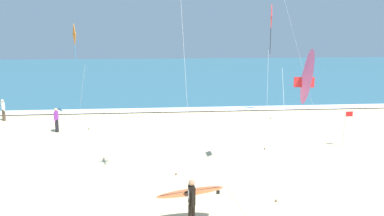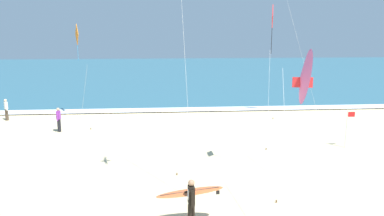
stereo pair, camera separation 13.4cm
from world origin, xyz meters
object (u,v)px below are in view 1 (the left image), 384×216
Objects in this scene: surfer_lead at (191,196)px; kite_diamond_amber_near at (75,36)px; kite_diamond_scarlet_low at (271,25)px; lifeguard_flag at (346,125)px; bystander_white_top at (3,110)px; bystander_purple_top at (56,120)px; kite_delta_rose_high at (304,77)px.

surfer_lead is 0.33× the size of kite_diamond_amber_near.
kite_diamond_amber_near is 0.92× the size of kite_diamond_scarlet_low.
surfer_lead is 12.36m from lifeguard_flag.
bystander_white_top is at bearing 158.60° from lifeguard_flag.
kite_diamond_scarlet_low is at bearing -34.75° from bystander_purple_top.
kite_diamond_scarlet_low is at bearing 50.98° from surfer_lead.
kite_diamond_amber_near is 4.37× the size of bystander_white_top.
kite_diamond_amber_near reaches higher than kite_delta_rose_high.
lifeguard_flag is (16.36, -9.18, -4.76)m from kite_diamond_amber_near.
kite_delta_rose_high reaches higher than bystander_white_top.
bystander_purple_top is 0.76× the size of lifeguard_flag.
lifeguard_flag is (9.40, 8.02, 0.22)m from surfer_lead.
kite_delta_rose_high reaches higher than bystander_purple_top.
kite_delta_rose_high is (9.31, -20.41, -0.66)m from kite_diamond_amber_near.
lifeguard_flag is at bearing -29.29° from kite_diamond_amber_near.
surfer_lead is 20.49m from bystander_white_top.
kite_delta_rose_high is 19.41m from bystander_purple_top.
surfer_lead is at bearing -53.54° from bystander_white_top.
bystander_purple_top is (4.65, -3.62, 0.00)m from bystander_white_top.
surfer_lead is 1.45× the size of bystander_purple_top.
kite_delta_rose_high is 3.80× the size of bystander_purple_top.
kite_diamond_amber_near reaches higher than bystander_white_top.
kite_diamond_amber_near is 16.47m from kite_diamond_scarlet_low.
kite_diamond_scarlet_low is at bearing -35.68° from bystander_white_top.
lifeguard_flag is at bearing -21.40° from bystander_white_top.
bystander_purple_top is (-11.49, 7.97, -5.86)m from kite_diamond_scarlet_low.
bystander_white_top is 1.00× the size of bystander_purple_top.
kite_delta_rose_high is at bearing -53.82° from surfer_lead.
bystander_purple_top is at bearing 121.57° from kite_delta_rose_high.
bystander_purple_top is at bearing 145.25° from kite_diamond_scarlet_low.
kite_diamond_scarlet_low is (1.61, 8.11, 1.30)m from kite_delta_rose_high.
surfer_lead is at bearing -129.02° from kite_diamond_scarlet_low.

